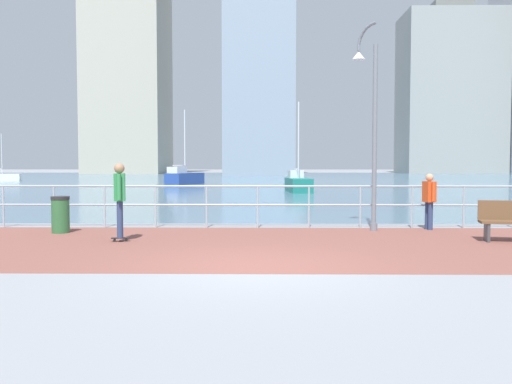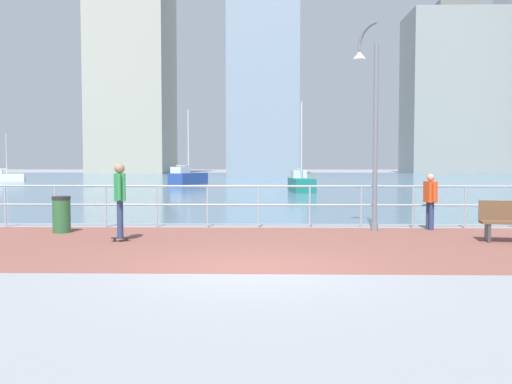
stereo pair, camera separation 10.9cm
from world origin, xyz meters
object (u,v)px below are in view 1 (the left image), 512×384
at_px(sailboat_navy, 184,177).
at_px(lamppost, 370,116).
at_px(sailboat_gray, 1,177).
at_px(sailboat_red, 298,183).
at_px(skateboarder, 120,194).
at_px(trash_bin, 60,214).
at_px(bystander, 429,197).

bearing_deg(sailboat_navy, lamppost, -73.05).
distance_m(sailboat_gray, sailboat_red, 34.74).
bearing_deg(sailboat_gray, skateboarder, -60.94).
height_order(lamppost, trash_bin, lamppost).
distance_m(lamppost, trash_bin, 8.34).
xyz_separation_m(skateboarder, sailboat_red, (5.37, 21.51, -0.53)).
xyz_separation_m(bystander, sailboat_navy, (-11.11, 31.02, -0.26)).
relative_size(skateboarder, bystander, 1.18).
xyz_separation_m(lamppost, trash_bin, (-7.92, -0.68, -2.53)).
relative_size(bystander, trash_bin, 1.60).
distance_m(lamppost, sailboat_gray, 48.96).
height_order(lamppost, sailboat_navy, sailboat_navy).
height_order(lamppost, sailboat_red, sailboat_red).
xyz_separation_m(sailboat_gray, sailboat_red, (28.42, -19.97, 0.08)).
bearing_deg(sailboat_red, sailboat_navy, 126.85).
xyz_separation_m(bystander, trash_bin, (-9.54, -0.81, -0.40)).
relative_size(lamppost, bystander, 3.64).
bearing_deg(trash_bin, lamppost, 4.94).
bearing_deg(bystander, trash_bin, -175.12).
xyz_separation_m(skateboarder, bystander, (7.63, 2.30, -0.20)).
distance_m(skateboarder, sailboat_gray, 47.47).
relative_size(sailboat_navy, sailboat_red, 1.13).
relative_size(sailboat_gray, sailboat_red, 0.85).
height_order(sailboat_navy, sailboat_red, sailboat_navy).
height_order(skateboarder, sailboat_red, sailboat_red).
relative_size(trash_bin, sailboat_gray, 0.20).
height_order(skateboarder, bystander, skateboarder).
bearing_deg(sailboat_red, lamppost, -88.11).
height_order(skateboarder, sailboat_gray, sailboat_gray).
height_order(lamppost, skateboarder, lamppost).
bearing_deg(sailboat_gray, sailboat_red, -35.10).
xyz_separation_m(sailboat_navy, sailboat_red, (8.85, -11.81, -0.07)).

